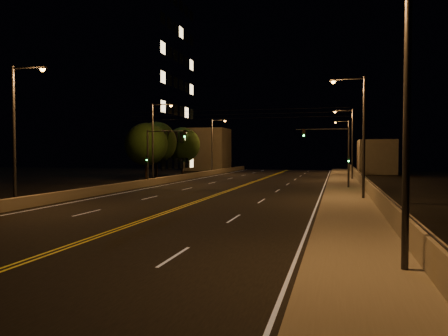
% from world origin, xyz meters
% --- Properties ---
extents(ground, '(160.00, 160.00, 0.00)m').
position_xyz_m(ground, '(0.00, 0.00, 0.00)').
color(ground, black).
rests_on(ground, ground).
extents(road, '(18.00, 120.00, 0.02)m').
position_xyz_m(road, '(0.00, 20.00, 0.01)').
color(road, black).
rests_on(road, ground).
extents(sidewalk, '(3.60, 120.00, 0.30)m').
position_xyz_m(sidewalk, '(10.80, 20.00, 0.15)').
color(sidewalk, gray).
rests_on(sidewalk, ground).
extents(curb, '(0.14, 120.00, 0.15)m').
position_xyz_m(curb, '(8.93, 20.00, 0.07)').
color(curb, gray).
rests_on(curb, ground).
extents(parapet_wall, '(0.30, 120.00, 1.00)m').
position_xyz_m(parapet_wall, '(12.45, 20.00, 0.80)').
color(parapet_wall, gray).
rests_on(parapet_wall, sidewalk).
extents(jersey_barrier, '(0.45, 120.00, 0.76)m').
position_xyz_m(jersey_barrier, '(-9.75, 20.00, 0.38)').
color(jersey_barrier, gray).
rests_on(jersey_barrier, ground).
extents(distant_building_right, '(6.00, 10.00, 5.81)m').
position_xyz_m(distant_building_right, '(16.50, 67.46, 2.91)').
color(distant_building_right, gray).
rests_on(distant_building_right, ground).
extents(distant_building_left, '(8.00, 8.00, 8.60)m').
position_xyz_m(distant_building_left, '(-16.00, 74.24, 4.30)').
color(distant_building_left, gray).
rests_on(distant_building_left, ground).
extents(parapet_rail, '(0.06, 120.00, 0.06)m').
position_xyz_m(parapet_rail, '(12.45, 20.00, 1.33)').
color(parapet_rail, black).
rests_on(parapet_rail, parapet_wall).
extents(lane_markings, '(17.32, 116.00, 0.00)m').
position_xyz_m(lane_markings, '(0.00, 19.93, 0.02)').
color(lane_markings, silver).
rests_on(lane_markings, road).
extents(streetlight_0, '(2.55, 0.28, 9.14)m').
position_xyz_m(streetlight_0, '(11.52, 0.61, 5.28)').
color(streetlight_0, '#2D2D33').
rests_on(streetlight_0, ground).
extents(streetlight_1, '(2.55, 0.28, 9.14)m').
position_xyz_m(streetlight_1, '(11.52, 20.75, 5.28)').
color(streetlight_1, '#2D2D33').
rests_on(streetlight_1, ground).
extents(streetlight_2, '(2.55, 0.28, 9.14)m').
position_xyz_m(streetlight_2, '(11.52, 45.15, 5.28)').
color(streetlight_2, '#2D2D33').
rests_on(streetlight_2, ground).
extents(streetlight_3, '(2.55, 0.28, 9.14)m').
position_xyz_m(streetlight_3, '(11.52, 65.20, 5.28)').
color(streetlight_3, '#2D2D33').
rests_on(streetlight_3, ground).
extents(streetlight_4, '(2.55, 0.28, 9.14)m').
position_xyz_m(streetlight_4, '(-9.92, 11.25, 5.28)').
color(streetlight_4, '#2D2D33').
rests_on(streetlight_4, ground).
extents(streetlight_5, '(2.55, 0.28, 9.14)m').
position_xyz_m(streetlight_5, '(-9.92, 33.03, 5.28)').
color(streetlight_5, '#2D2D33').
rests_on(streetlight_5, ground).
extents(streetlight_6, '(2.55, 0.28, 9.14)m').
position_xyz_m(streetlight_6, '(-9.92, 57.14, 5.28)').
color(streetlight_6, '#2D2D33').
rests_on(streetlight_6, ground).
extents(traffic_signal_right, '(5.11, 0.31, 6.09)m').
position_xyz_m(traffic_signal_right, '(10.00, 30.78, 3.85)').
color(traffic_signal_right, '#2D2D33').
rests_on(traffic_signal_right, ground).
extents(traffic_signal_left, '(5.11, 0.31, 6.09)m').
position_xyz_m(traffic_signal_left, '(-8.80, 30.78, 3.85)').
color(traffic_signal_left, '#2D2D33').
rests_on(traffic_signal_left, ground).
extents(overhead_wires, '(22.00, 0.03, 0.83)m').
position_xyz_m(overhead_wires, '(0.00, 29.50, 7.40)').
color(overhead_wires, black).
extents(building_tower, '(24.00, 15.00, 32.97)m').
position_xyz_m(building_tower, '(-25.14, 49.23, 15.91)').
color(building_tower, gray).
rests_on(building_tower, ground).
extents(tree_0, '(5.50, 5.50, 7.46)m').
position_xyz_m(tree_0, '(-13.89, 39.41, 4.70)').
color(tree_0, black).
rests_on(tree_0, ground).
extents(tree_1, '(5.99, 5.99, 8.11)m').
position_xyz_m(tree_1, '(-15.58, 46.46, 5.11)').
color(tree_1, black).
rests_on(tree_1, ground).
extents(tree_2, '(5.71, 5.71, 7.74)m').
position_xyz_m(tree_2, '(-14.44, 54.47, 4.88)').
color(tree_2, black).
rests_on(tree_2, ground).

